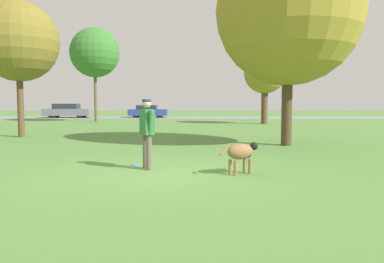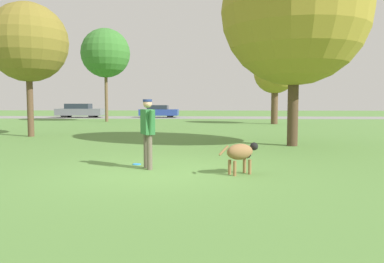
{
  "view_description": "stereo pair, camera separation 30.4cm",
  "coord_description": "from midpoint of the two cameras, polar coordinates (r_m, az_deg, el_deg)",
  "views": [
    {
      "loc": [
        0.86,
        -8.23,
        1.56
      ],
      "look_at": [
        0.81,
        0.06,
        0.9
      ],
      "focal_mm": 35.0,
      "sensor_mm": 36.0,
      "label": 1
    },
    {
      "loc": [
        1.17,
        -8.23,
        1.56
      ],
      "look_at": [
        0.81,
        0.06,
        0.9
      ],
      "focal_mm": 35.0,
      "sensor_mm": 36.0,
      "label": 2
    }
  ],
  "objects": [
    {
      "name": "tree_near_left",
      "position": [
        18.47,
        -25.39,
        12.27
      ],
      "size": [
        3.49,
        3.49,
        5.94
      ],
      "color": "brown",
      "rests_on": "ground_plane"
    },
    {
      "name": "far_road_strip",
      "position": [
        37.39,
        -1.18,
        2.14
      ],
      "size": [
        120.0,
        6.0,
        0.01
      ],
      "color": "gray",
      "rests_on": "ground_plane"
    },
    {
      "name": "dog",
      "position": [
        8.14,
        6.48,
        -3.18
      ],
      "size": [
        0.92,
        0.63,
        0.67
      ],
      "rotation": [
        0.0,
        0.0,
        0.54
      ],
      "color": "olive",
      "rests_on": "ground_plane"
    },
    {
      "name": "parked_car_grey",
      "position": [
        39.09,
        -18.64,
        3.01
      ],
      "size": [
        4.6,
        1.91,
        1.39
      ],
      "rotation": [
        0.0,
        0.0,
        0.02
      ],
      "color": "slate",
      "rests_on": "ground_plane"
    },
    {
      "name": "parked_car_blue",
      "position": [
        37.76,
        -6.96,
        3.07
      ],
      "size": [
        3.88,
        1.72,
        1.24
      ],
      "rotation": [
        0.0,
        0.0,
        -0.01
      ],
      "color": "#284293",
      "rests_on": "ground_plane"
    },
    {
      "name": "tree_far_right",
      "position": [
        27.2,
        10.74,
        8.76
      ],
      "size": [
        3.0,
        3.0,
        5.15
      ],
      "color": "brown",
      "rests_on": "ground_plane"
    },
    {
      "name": "tree_far_left",
      "position": [
        30.67,
        -14.88,
        11.52
      ],
      "size": [
        3.82,
        3.82,
        7.3
      ],
      "color": "brown",
      "rests_on": "ground_plane"
    },
    {
      "name": "frisbee",
      "position": [
        9.42,
        -9.58,
        -4.99
      ],
      "size": [
        0.21,
        0.21,
        0.02
      ],
      "color": "#268CE5",
      "rests_on": "ground_plane"
    },
    {
      "name": "tree_near_right",
      "position": [
        14.1,
        13.9,
        17.18
      ],
      "size": [
        5.12,
        5.12,
        7.24
      ],
      "color": "#4C3826",
      "rests_on": "ground_plane"
    },
    {
      "name": "person",
      "position": [
        8.7,
        -7.87,
        0.57
      ],
      "size": [
        0.4,
        0.69,
        1.62
      ],
      "rotation": [
        0.0,
        0.0,
        -1.12
      ],
      "color": "#665B4C",
      "rests_on": "ground_plane"
    },
    {
      "name": "ground_plane",
      "position": [
        8.44,
        -6.57,
        -6.14
      ],
      "size": [
        120.0,
        120.0,
        0.0
      ],
      "primitive_type": "plane",
      "color": "#56843D"
    }
  ]
}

